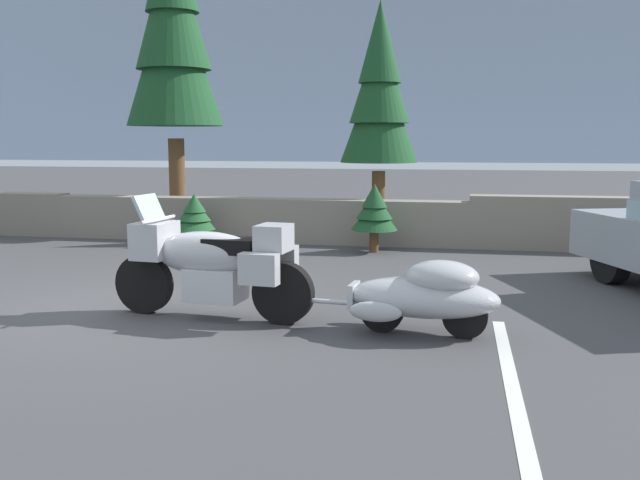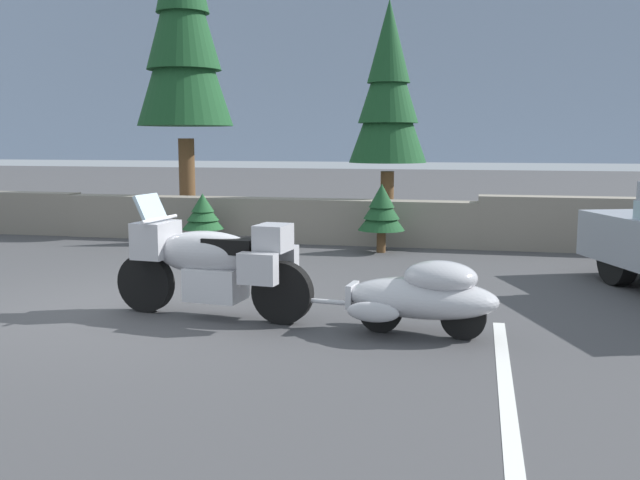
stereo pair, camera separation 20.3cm
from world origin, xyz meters
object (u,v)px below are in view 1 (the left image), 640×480
car_shaped_trailer (424,294)px  pine_tree_secondary (380,91)px  pine_tree_tall (173,23)px  touring_motorcycle (210,262)px

car_shaped_trailer → pine_tree_secondary: pine_tree_secondary is taller
pine_tree_tall → pine_tree_secondary: 4.41m
touring_motorcycle → pine_tree_secondary: (1.07, 6.63, 2.24)m
touring_motorcycle → car_shaped_trailer: bearing=-5.7°
touring_motorcycle → car_shaped_trailer: (2.30, -0.23, -0.21)m
touring_motorcycle → car_shaped_trailer: 2.32m
touring_motorcycle → car_shaped_trailer: size_ratio=1.04×
car_shaped_trailer → touring_motorcycle: bearing=174.3°
touring_motorcycle → pine_tree_tall: pine_tree_tall is taller
touring_motorcycle → pine_tree_secondary: bearing=80.8°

